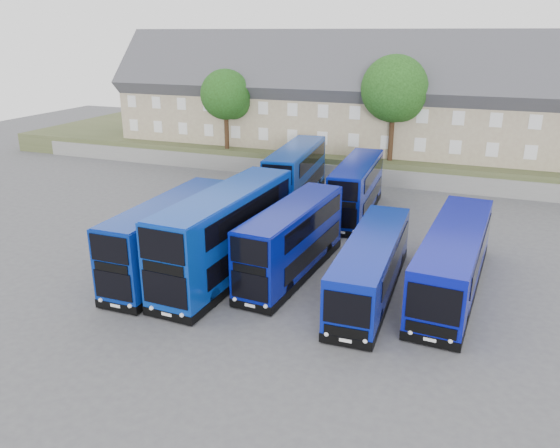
% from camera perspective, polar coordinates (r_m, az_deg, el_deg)
% --- Properties ---
extents(ground, '(120.00, 120.00, 0.00)m').
position_cam_1_polar(ground, '(28.28, -2.27, -7.80)').
color(ground, '#4E4E54').
rests_on(ground, ground).
extents(retaining_wall, '(70.00, 0.40, 1.50)m').
position_cam_1_polar(retaining_wall, '(49.63, 8.69, 5.02)').
color(retaining_wall, slate).
rests_on(retaining_wall, ground).
extents(earth_bank, '(80.00, 20.00, 2.00)m').
position_cam_1_polar(earth_bank, '(59.15, 10.86, 7.47)').
color(earth_bank, '#47512D').
rests_on(earth_bank, ground).
extents(terrace_row, '(48.00, 10.40, 11.20)m').
position_cam_1_polar(terrace_row, '(55.00, 7.30, 12.69)').
color(terrace_row, gray).
rests_on(terrace_row, earth_bank).
extents(dd_front_left, '(2.44, 10.51, 4.17)m').
position_cam_1_polar(dd_front_left, '(31.10, -11.40, -1.46)').
color(dd_front_left, navy).
rests_on(dd_front_left, ground).
extents(dd_front_mid, '(3.32, 12.11, 4.77)m').
position_cam_1_polar(dd_front_mid, '(30.27, -5.58, -1.13)').
color(dd_front_mid, '#0833A3').
rests_on(dd_front_mid, ground).
extents(dd_front_right, '(3.04, 10.20, 4.00)m').
position_cam_1_polar(dd_front_right, '(30.22, 1.26, -1.86)').
color(dd_front_right, '#071387').
rests_on(dd_front_right, ground).
extents(dd_rear_left, '(3.45, 11.10, 4.34)m').
position_cam_1_polar(dd_rear_left, '(43.70, 1.68, 5.14)').
color(dd_rear_left, '#08339C').
rests_on(dd_rear_left, ground).
extents(dd_rear_right, '(2.81, 10.25, 4.03)m').
position_cam_1_polar(dd_rear_right, '(40.53, 7.99, 3.57)').
color(dd_rear_right, '#081797').
rests_on(dd_rear_right, ground).
extents(coach_east_a, '(2.64, 11.33, 3.08)m').
position_cam_1_polar(coach_east_a, '(28.54, 9.49, -4.45)').
color(coach_east_a, '#081A9E').
rests_on(coach_east_a, ground).
extents(coach_east_b, '(3.39, 12.59, 3.41)m').
position_cam_1_polar(coach_east_b, '(29.87, 17.65, -3.69)').
color(coach_east_b, '#08109F').
rests_on(coach_east_b, ground).
extents(tree_west, '(4.80, 4.80, 7.65)m').
position_cam_1_polar(tree_west, '(54.07, -5.53, 13.13)').
color(tree_west, '#382314').
rests_on(tree_west, earth_bank).
extents(tree_mid, '(5.76, 5.76, 9.18)m').
position_cam_1_polar(tree_mid, '(49.53, 12.04, 13.41)').
color(tree_mid, '#382314').
rests_on(tree_mid, earth_bank).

